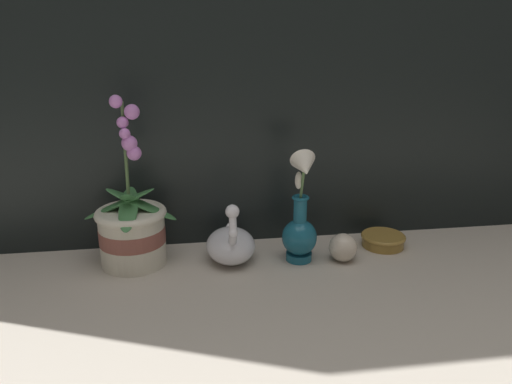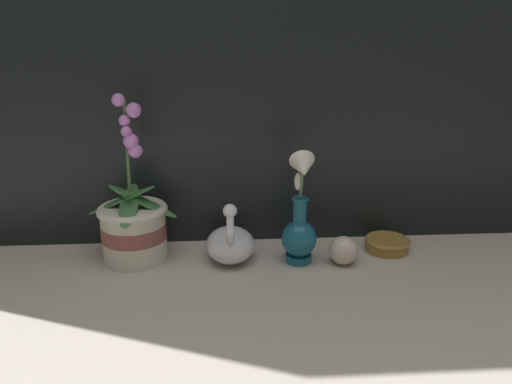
% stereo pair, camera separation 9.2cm
% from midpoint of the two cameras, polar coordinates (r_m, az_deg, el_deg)
% --- Properties ---
extents(ground_plane, '(2.80, 2.80, 0.00)m').
position_cam_midpoint_polar(ground_plane, '(1.22, 3.18, -9.71)').
color(ground_plane, '#BCB2A3').
extents(window_backdrop, '(2.80, 0.03, 1.20)m').
position_cam_midpoint_polar(window_backdrop, '(1.31, 2.41, 19.56)').
color(window_backdrop, black).
rests_on(window_backdrop, ground_plane).
extents(orchid_potted_plant, '(0.24, 0.22, 0.42)m').
position_cam_midpoint_polar(orchid_potted_plant, '(1.30, -11.84, -3.70)').
color(orchid_potted_plant, beige).
rests_on(orchid_potted_plant, ground_plane).
extents(swan_figurine, '(0.13, 0.18, 0.17)m').
position_cam_midpoint_polar(swan_figurine, '(1.29, -0.90, -5.78)').
color(swan_figurine, white).
rests_on(swan_figurine, ground_plane).
extents(blue_vase, '(0.09, 0.11, 0.30)m').
position_cam_midpoint_polar(blue_vase, '(1.26, 7.13, -3.81)').
color(blue_vase, '#195B75').
rests_on(blue_vase, ground_plane).
extents(glass_sphere, '(0.07, 0.07, 0.07)m').
position_cam_midpoint_polar(glass_sphere, '(1.29, 11.99, -6.58)').
color(glass_sphere, beige).
rests_on(glass_sphere, ground_plane).
extents(amber_dish, '(0.12, 0.12, 0.03)m').
position_cam_midpoint_polar(amber_dish, '(1.40, 16.61, -5.68)').
color(amber_dish, olive).
rests_on(amber_dish, ground_plane).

